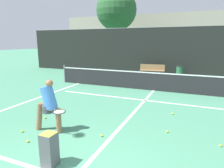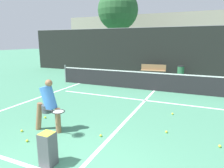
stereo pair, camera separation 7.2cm
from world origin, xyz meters
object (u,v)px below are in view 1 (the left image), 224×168
player_practicing (49,104)px  courtside_bench (152,70)px  trash_bin (179,72)px  ball_hopper (49,149)px  parked_car (139,61)px

player_practicing → courtside_bench: 10.12m
trash_bin → ball_hopper: bearing=-97.8°
player_practicing → ball_hopper: size_ratio=2.11×
trash_bin → parked_car: (-4.05, 4.24, 0.19)m
ball_hopper → courtside_bench: (-0.30, 11.35, 0.10)m
ball_hopper → courtside_bench: 11.36m
parked_car → player_practicing: bearing=-84.3°
ball_hopper → courtside_bench: courtside_bench is taller
courtside_bench → trash_bin: bearing=-1.5°
courtside_bench → trash_bin: size_ratio=2.11×
ball_hopper → parked_car: 15.91m
courtside_bench → parked_car: parked_car is taller
ball_hopper → courtside_bench: size_ratio=0.40×
player_practicing → trash_bin: size_ratio=1.78×
trash_bin → player_practicing: bearing=-104.4°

